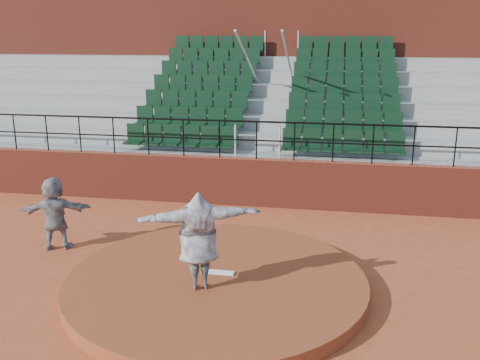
% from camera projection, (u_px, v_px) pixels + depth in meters
% --- Properties ---
extents(ground, '(90.00, 90.00, 0.00)m').
position_uv_depth(ground, '(216.00, 289.00, 9.85)').
color(ground, '#9F4323').
rests_on(ground, ground).
extents(pitchers_mound, '(5.50, 5.50, 0.25)m').
position_uv_depth(pitchers_mound, '(216.00, 283.00, 9.82)').
color(pitchers_mound, brown).
rests_on(pitchers_mound, ground).
extents(pitching_rubber, '(0.60, 0.15, 0.03)m').
position_uv_depth(pitching_rubber, '(218.00, 272.00, 9.92)').
color(pitching_rubber, white).
rests_on(pitching_rubber, pitchers_mound).
extents(boundary_wall, '(24.00, 0.30, 1.30)m').
position_uv_depth(boundary_wall, '(256.00, 182.00, 14.42)').
color(boundary_wall, maroon).
rests_on(boundary_wall, ground).
extents(wall_railing, '(24.04, 0.05, 1.03)m').
position_uv_depth(wall_railing, '(257.00, 132.00, 14.05)').
color(wall_railing, black).
rests_on(wall_railing, boundary_wall).
extents(seating_deck, '(24.00, 5.97, 4.63)m').
position_uv_depth(seating_deck, '(272.00, 130.00, 17.66)').
color(seating_deck, gray).
rests_on(seating_deck, ground).
extents(press_box_facade, '(24.00, 3.00, 7.10)m').
position_uv_depth(press_box_facade, '(285.00, 59.00, 20.84)').
color(press_box_facade, maroon).
rests_on(press_box_facade, ground).
extents(pitcher, '(2.20, 1.37, 1.74)m').
position_uv_depth(pitcher, '(198.00, 241.00, 9.16)').
color(pitcher, black).
rests_on(pitcher, pitchers_mound).
extents(fielder, '(1.56, 0.93, 1.61)m').
position_uv_depth(fielder, '(55.00, 213.00, 11.50)').
color(fielder, black).
rests_on(fielder, ground).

